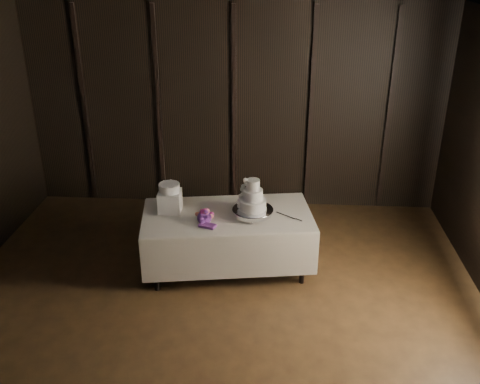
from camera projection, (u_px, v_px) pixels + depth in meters
name	position (u px, v px, depth m)	size (l,w,h in m)	color
room	(203.00, 222.00, 4.54)	(6.08, 7.08, 3.08)	black
display_table	(228.00, 239.00, 6.44)	(2.12, 1.33, 0.76)	#EFE3CE
cake_stand	(253.00, 213.00, 6.23)	(0.48, 0.48, 0.09)	silver
wedding_cake	(250.00, 198.00, 6.14)	(0.35, 0.31, 0.37)	white
bouquet	(204.00, 217.00, 6.10)	(0.30, 0.40, 0.19)	#D4566F
box_pedestal	(170.00, 201.00, 6.33)	(0.26, 0.26, 0.25)	white
small_cake	(169.00, 188.00, 6.25)	(0.25, 0.25, 0.10)	white
cake_knife	(286.00, 216.00, 6.25)	(0.37, 0.02, 0.01)	silver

